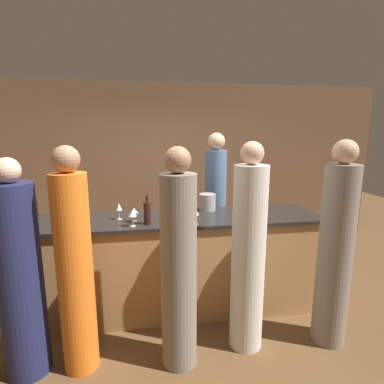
% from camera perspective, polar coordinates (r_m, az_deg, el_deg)
% --- Properties ---
extents(ground_plane, '(14.00, 14.00, 0.00)m').
position_cam_1_polar(ground_plane, '(3.69, -4.46, -21.13)').
color(ground_plane, brown).
extents(back_wall, '(8.00, 0.06, 2.80)m').
position_cam_1_polar(back_wall, '(5.28, -6.47, 4.97)').
color(back_wall, brown).
rests_on(back_wall, ground_plane).
extents(bar_counter, '(3.35, 0.76, 1.08)m').
position_cam_1_polar(bar_counter, '(3.43, -4.60, -13.48)').
color(bar_counter, '#B27F4C').
rests_on(bar_counter, ground_plane).
extents(bartender, '(0.29, 0.29, 1.97)m').
position_cam_1_polar(bartender, '(4.12, 4.47, -3.18)').
color(bartender, '#4C6B93').
rests_on(bartender, ground_plane).
extents(guest_0, '(0.28, 0.28, 1.88)m').
position_cam_1_polar(guest_0, '(2.66, -21.42, -13.44)').
color(guest_0, orange).
rests_on(guest_0, ground_plane).
extents(guest_1, '(0.30, 0.30, 1.91)m').
position_cam_1_polar(guest_1, '(2.78, 10.67, -11.68)').
color(guest_1, silver).
rests_on(guest_1, ground_plane).
extents(guest_2, '(0.30, 0.30, 1.87)m').
position_cam_1_polar(guest_2, '(2.54, -2.56, -14.09)').
color(guest_2, gray).
rests_on(guest_2, ground_plane).
extents(guest_3, '(0.30, 0.30, 1.92)m').
position_cam_1_polar(guest_3, '(3.08, 25.63, -10.14)').
color(guest_3, gray).
rests_on(guest_3, ground_plane).
extents(guest_4, '(0.34, 0.34, 1.80)m').
position_cam_1_polar(guest_4, '(2.82, -29.93, -14.12)').
color(guest_4, '#1E234C').
rests_on(guest_4, ground_plane).
extents(wine_bottle_0, '(0.07, 0.07, 0.30)m').
position_cam_1_polar(wine_bottle_0, '(3.00, -8.50, -3.91)').
color(wine_bottle_0, black).
rests_on(wine_bottle_0, bar_counter).
extents(wine_bottle_1, '(0.08, 0.08, 0.28)m').
position_cam_1_polar(wine_bottle_1, '(3.54, -27.80, -2.90)').
color(wine_bottle_1, black).
rests_on(wine_bottle_1, bar_counter).
extents(ice_bucket, '(0.19, 0.19, 0.19)m').
position_cam_1_polar(ice_bucket, '(3.51, 2.94, -1.92)').
color(ice_bucket, '#9E9993').
rests_on(ice_bucket, bar_counter).
extents(wine_glass_0, '(0.07, 0.07, 0.17)m').
position_cam_1_polar(wine_glass_0, '(2.96, 0.62, -3.81)').
color(wine_glass_0, silver).
rests_on(wine_glass_0, bar_counter).
extents(wine_glass_1, '(0.06, 0.06, 0.17)m').
position_cam_1_polar(wine_glass_1, '(3.21, -13.76, -2.89)').
color(wine_glass_1, silver).
rests_on(wine_glass_1, bar_counter).
extents(wine_glass_2, '(0.08, 0.08, 0.14)m').
position_cam_1_polar(wine_glass_2, '(3.10, -10.97, -3.61)').
color(wine_glass_2, silver).
rests_on(wine_glass_2, bar_counter).
extents(wine_glass_3, '(0.08, 0.08, 0.16)m').
position_cam_1_polar(wine_glass_3, '(2.95, -11.28, -4.08)').
color(wine_glass_3, silver).
rests_on(wine_glass_3, bar_counter).
extents(wine_glass_4, '(0.08, 0.08, 0.17)m').
position_cam_1_polar(wine_glass_4, '(3.02, -23.58, -4.41)').
color(wine_glass_4, silver).
rests_on(wine_glass_4, bar_counter).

